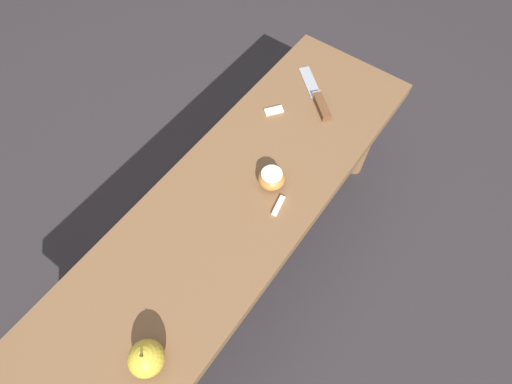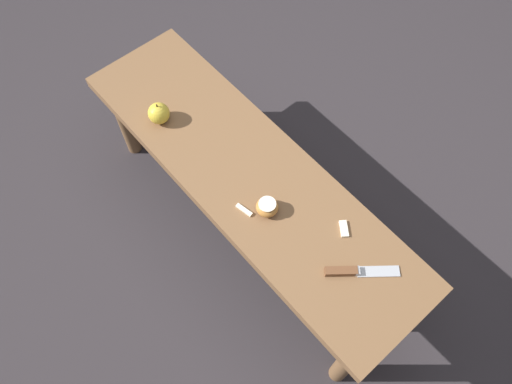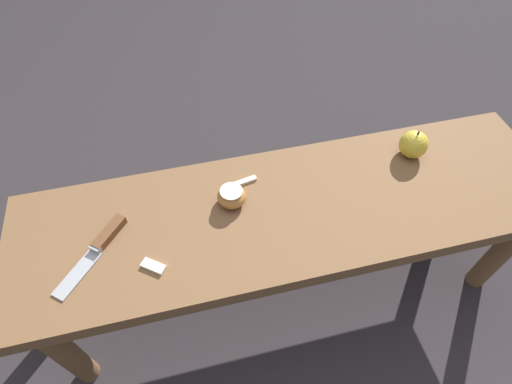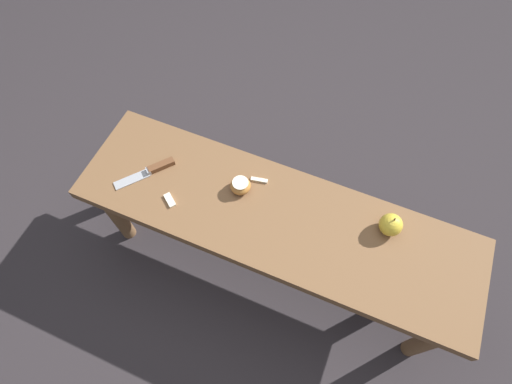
{
  "view_description": "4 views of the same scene",
  "coord_description": "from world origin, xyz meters",
  "px_view_note": "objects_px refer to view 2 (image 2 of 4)",
  "views": [
    {
      "loc": [
        0.3,
        0.32,
        1.28
      ],
      "look_at": [
        -0.08,
        0.04,
        0.45
      ],
      "focal_mm": 28.0,
      "sensor_mm": 36.0,
      "label": 1
    },
    {
      "loc": [
        -0.62,
        0.5,
        1.76
      ],
      "look_at": [
        -0.08,
        0.04,
        0.45
      ],
      "focal_mm": 35.0,
      "sensor_mm": 36.0,
      "label": 2
    },
    {
      "loc": [
        -0.22,
        -0.52,
        1.18
      ],
      "look_at": [
        -0.08,
        0.04,
        0.45
      ],
      "focal_mm": 28.0,
      "sensor_mm": 36.0,
      "label": 3
    },
    {
      "loc": [
        0.15,
        -0.51,
        1.58
      ],
      "look_at": [
        -0.08,
        0.04,
        0.45
      ],
      "focal_mm": 28.0,
      "sensor_mm": 36.0,
      "label": 4
    }
  ],
  "objects_px": {
    "wooden_bench": "(248,181)",
    "apple_cut": "(267,207)",
    "apple_whole": "(159,113)",
    "knife": "(351,271)"
  },
  "relations": [
    {
      "from": "knife",
      "to": "apple_cut",
      "type": "distance_m",
      "value": 0.3
    },
    {
      "from": "wooden_bench",
      "to": "apple_whole",
      "type": "relative_size",
      "value": 16.36
    },
    {
      "from": "wooden_bench",
      "to": "apple_cut",
      "type": "xyz_separation_m",
      "value": [
        -0.14,
        0.05,
        0.08
      ]
    },
    {
      "from": "apple_whole",
      "to": "apple_cut",
      "type": "xyz_separation_m",
      "value": [
        -0.48,
        -0.05,
        -0.01
      ]
    },
    {
      "from": "knife",
      "to": "apple_whole",
      "type": "height_order",
      "value": "apple_whole"
    },
    {
      "from": "wooden_bench",
      "to": "knife",
      "type": "height_order",
      "value": "knife"
    },
    {
      "from": "apple_whole",
      "to": "apple_cut",
      "type": "relative_size",
      "value": 1.19
    },
    {
      "from": "knife",
      "to": "apple_whole",
      "type": "xyz_separation_m",
      "value": [
        0.78,
        0.09,
        0.03
      ]
    },
    {
      "from": "knife",
      "to": "apple_cut",
      "type": "height_order",
      "value": "apple_cut"
    },
    {
      "from": "apple_whole",
      "to": "knife",
      "type": "bearing_deg",
      "value": -173.07
    }
  ]
}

